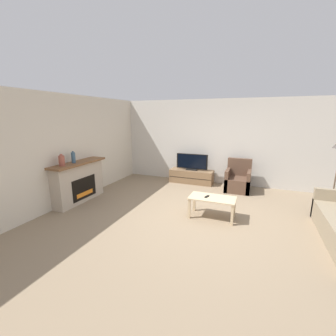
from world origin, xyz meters
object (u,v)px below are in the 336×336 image
(mantel_vase_left, at_px, (62,160))
(tv_stand, at_px, (192,176))
(tv, at_px, (192,163))
(mantel_vase_centre_left, at_px, (73,157))
(fireplace, at_px, (79,181))
(remote, at_px, (207,196))
(armchair, at_px, (238,181))
(coffee_table, at_px, (212,200))

(mantel_vase_left, bearing_deg, tv_stand, 54.85)
(tv, bearing_deg, mantel_vase_left, -125.17)
(mantel_vase_centre_left, bearing_deg, fireplace, 97.90)
(fireplace, height_order, tv_stand, fireplace)
(mantel_vase_left, bearing_deg, remote, 13.25)
(fireplace, height_order, mantel_vase_centre_left, mantel_vase_centre_left)
(tv_stand, distance_m, remote, 2.62)
(tv, bearing_deg, armchair, -9.78)
(fireplace, xyz_separation_m, armchair, (3.75, 2.43, -0.24))
(mantel_vase_left, relative_size, mantel_vase_centre_left, 0.96)
(tv_stand, height_order, armchair, armchair)
(fireplace, relative_size, mantel_vase_centre_left, 5.44)
(remote, bearing_deg, mantel_vase_left, -150.37)
(armchair, distance_m, remote, 2.20)
(fireplace, xyz_separation_m, tv, (2.25, 2.69, 0.15))
(fireplace, xyz_separation_m, tv_stand, (2.25, 2.69, -0.32))
(mantel_vase_left, relative_size, coffee_table, 0.29)
(tv_stand, distance_m, coffee_table, 2.65)
(fireplace, height_order, armchair, fireplace)
(tv_stand, bearing_deg, fireplace, -129.90)
(tv, bearing_deg, coffee_table, -64.61)
(tv_stand, relative_size, tv, 1.36)
(mantel_vase_centre_left, bearing_deg, tv_stand, 51.53)
(tv_stand, height_order, tv, tv)
(tv_stand, bearing_deg, remote, -67.04)
(mantel_vase_centre_left, xyz_separation_m, coffee_table, (3.36, 0.42, -0.79))
(mantel_vase_centre_left, distance_m, tv_stand, 3.71)
(mantel_vase_centre_left, relative_size, remote, 1.90)
(mantel_vase_centre_left, xyz_separation_m, remote, (3.25, 0.40, -0.71))
(mantel_vase_centre_left, height_order, tv, mantel_vase_centre_left)
(mantel_vase_left, distance_m, remote, 3.41)
(tv_stand, bearing_deg, mantel_vase_centre_left, -128.47)
(fireplace, relative_size, coffee_table, 1.63)
(mantel_vase_left, relative_size, tv, 0.27)
(mantel_vase_centre_left, height_order, remote, mantel_vase_centre_left)
(armchair, bearing_deg, remote, -102.65)
(coffee_table, bearing_deg, fireplace, -174.98)
(mantel_vase_left, distance_m, tv, 3.91)
(coffee_table, distance_m, remote, 0.14)
(coffee_table, bearing_deg, armchair, 80.26)
(fireplace, height_order, remote, fireplace)
(tv_stand, relative_size, coffee_table, 1.44)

